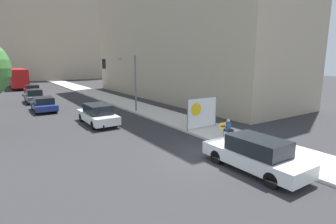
{
  "coord_description": "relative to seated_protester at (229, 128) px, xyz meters",
  "views": [
    {
      "loc": [
        -8.6,
        -9.07,
        4.77
      ],
      "look_at": [
        0.38,
        4.48,
        1.57
      ],
      "focal_mm": 28.0,
      "sensor_mm": 36.0,
      "label": 1
    }
  ],
  "objects": [
    {
      "name": "ground_plane",
      "position": [
        -2.81,
        -1.58,
        -0.79
      ],
      "size": [
        160.0,
        160.0,
        0.0
      ],
      "primitive_type": "plane",
      "color": "#303033"
    },
    {
      "name": "sidewalk_curb",
      "position": [
        0.59,
        13.42,
        -0.71
      ],
      "size": [
        3.26,
        90.0,
        0.15
      ],
      "primitive_type": "cube",
      "color": "beige",
      "rests_on": "ground_plane"
    },
    {
      "name": "seated_protester",
      "position": [
        0.0,
        0.0,
        0.0
      ],
      "size": [
        0.98,
        0.77,
        1.19
      ],
      "rotation": [
        0.0,
        0.0,
        -0.41
      ],
      "color": "#474C56",
      "rests_on": "sidewalk_curb"
    },
    {
      "name": "jogger_on_sidewalk",
      "position": [
        0.65,
        3.35,
        0.31
      ],
      "size": [
        0.34,
        0.34,
        1.84
      ],
      "rotation": [
        0.0,
        0.0,
        2.72
      ],
      "color": "#756651",
      "rests_on": "sidewalk_curb"
    },
    {
      "name": "protest_banner",
      "position": [
        0.24,
        2.72,
        0.47
      ],
      "size": [
        2.59,
        0.06,
        2.1
      ],
      "color": "slate",
      "rests_on": "sidewalk_curb"
    },
    {
      "name": "traffic_light_pole",
      "position": [
        -1.67,
        11.37,
        2.8
      ],
      "size": [
        2.86,
        2.63,
        5.06
      ],
      "color": "slate",
      "rests_on": "sidewalk_curb"
    },
    {
      "name": "parked_car_curbside",
      "position": [
        -2.27,
        -3.72,
        -0.03
      ],
      "size": [
        1.76,
        4.76,
        1.53
      ],
      "color": "white",
      "rests_on": "ground_plane"
    },
    {
      "name": "car_on_road_nearest",
      "position": [
        -5.12,
        8.55,
        -0.03
      ],
      "size": [
        1.84,
        4.79,
        1.54
      ],
      "color": "white",
      "rests_on": "ground_plane"
    },
    {
      "name": "car_on_road_midblock",
      "position": [
        -7.7,
        16.43,
        -0.1
      ],
      "size": [
        1.86,
        4.29,
        1.37
      ],
      "color": "navy",
      "rests_on": "ground_plane"
    },
    {
      "name": "car_on_road_distant",
      "position": [
        -7.75,
        22.78,
        -0.03
      ],
      "size": [
        1.77,
        4.21,
        1.54
      ],
      "color": "#565B60",
      "rests_on": "ground_plane"
    },
    {
      "name": "car_on_road_far_lane",
      "position": [
        -7.08,
        30.33,
        -0.07
      ],
      "size": [
        1.82,
        4.2,
        1.45
      ],
      "color": "maroon",
      "rests_on": "ground_plane"
    },
    {
      "name": "city_bus_on_road",
      "position": [
        -7.89,
        42.78,
        1.14
      ],
      "size": [
        2.48,
        12.21,
        3.36
      ],
      "color": "red",
      "rests_on": "ground_plane"
    },
    {
      "name": "motorcycle_on_road",
      "position": [
        -5.51,
        7.28,
        -0.26
      ],
      "size": [
        0.28,
        2.23,
        1.23
      ],
      "color": "silver",
      "rests_on": "ground_plane"
    }
  ]
}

